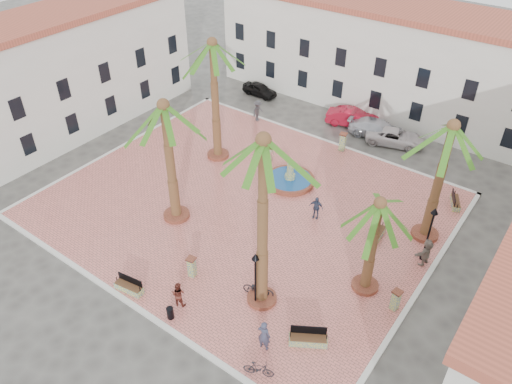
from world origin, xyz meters
TOP-DOWN VIEW (x-y plane):
  - ground at (0.00, 0.00)m, footprint 120.00×120.00m
  - plaza at (0.00, 0.00)m, footprint 26.00×22.00m
  - kerb_n at (0.00, 11.00)m, footprint 26.30×0.30m
  - kerb_s at (0.00, -11.00)m, footprint 26.30×0.30m
  - kerb_e at (13.00, 0.00)m, footprint 0.30×22.30m
  - kerb_w at (-13.00, 0.00)m, footprint 0.30×22.30m
  - building_north at (-0.00, 19.99)m, footprint 30.40×7.40m
  - building_west at (-19.00, 0.00)m, footprint 6.40×24.40m
  - fountain at (1.14, 4.06)m, footprint 3.72×3.72m
  - palm_nw at (-5.52, 3.70)m, footprint 5.63×5.63m
  - palm_sw at (-2.88, -3.88)m, footprint 5.77×5.77m
  - palm_s at (6.15, -6.45)m, footprint 5.45×5.45m
  - palm_e at (10.38, -2.11)m, footprint 5.07×5.07m
  - palm_ne at (11.50, 4.27)m, footprint 5.66×5.66m
  - bench_s at (-0.40, -10.38)m, footprint 1.84×0.80m
  - bench_se at (9.76, -7.39)m, footprint 2.00×1.55m
  - bench_e at (9.09, 2.23)m, footprint 0.69×1.83m
  - bench_ne at (12.01, 8.62)m, footprint 1.17×1.75m
  - lamppost_s at (6.01, -6.87)m, footprint 0.41×0.41m
  - lamppost_e at (12.19, 2.11)m, footprint 0.43×0.43m
  - bollard_se at (1.72, -7.35)m, footprint 0.57×0.57m
  - bollard_n at (2.10, 10.40)m, footprint 0.64×0.64m
  - bollard_e at (12.40, -2.63)m, footprint 0.58×0.58m
  - litter_bin at (2.89, -10.40)m, footprint 0.38×0.38m
  - cyclist_a at (8.09, -8.96)m, footprint 0.76×0.54m
  - bicycle_a at (5.76, -6.26)m, footprint 1.93×1.17m
  - cyclist_b at (2.60, -9.41)m, footprint 0.94×0.83m
  - bicycle_b at (8.80, -10.40)m, footprint 1.60×1.00m
  - pedestrian_fountain_a at (-1.76, 5.53)m, footprint 0.90×0.89m
  - pedestrian_fountain_b at (4.81, 1.64)m, footprint 1.06×0.61m
  - pedestrian_north at (-6.45, 10.40)m, footprint 0.75×1.27m
  - pedestrian_east at (12.40, 1.73)m, footprint 0.99×1.82m
  - car_black at (-9.55, 14.96)m, footprint 3.65×1.55m
  - car_red at (0.71, 14.87)m, footprint 4.92×2.85m
  - car_silver at (3.40, 14.37)m, footprint 5.38×2.82m
  - car_white at (5.07, 14.11)m, footprint 5.22×3.47m

SIDE VIEW (x-z plane):
  - ground at x=0.00m, z-range 0.00..0.00m
  - plaza at x=0.00m, z-range 0.00..0.15m
  - kerb_n at x=0.00m, z-range 0.00..0.16m
  - kerb_s at x=0.00m, z-range 0.00..0.16m
  - kerb_e at x=13.00m, z-range 0.00..0.16m
  - kerb_w at x=-13.00m, z-range 0.00..0.16m
  - bench_ne at x=12.01m, z-range -0.04..0.85m
  - fountain at x=1.14m, z-range -0.55..1.37m
  - bench_s at x=-0.40m, z-range -0.05..0.88m
  - bench_e at x=9.09m, z-range -0.06..0.89m
  - bench_se at x=9.76m, z-range -0.08..0.97m
  - litter_bin at x=2.89m, z-range 0.15..0.90m
  - car_black at x=-9.55m, z-range 0.00..1.23m
  - bicycle_b at x=8.80m, z-range 0.15..1.08m
  - bicycle_a at x=5.76m, z-range 0.15..1.11m
  - car_white at x=5.07m, z-range 0.00..1.33m
  - car_silver at x=3.40m, z-range 0.00..1.49m
  - car_red at x=0.71m, z-range 0.00..1.53m
  - bollard_e at x=12.40m, z-range 0.17..1.55m
  - bollard_se at x=1.72m, z-range 0.17..1.56m
  - pedestrian_fountain_a at x=-1.76m, z-range 0.15..1.71m
  - cyclist_b at x=2.60m, z-range 0.15..1.76m
  - bollard_n at x=2.10m, z-range 0.18..1.74m
  - pedestrian_fountain_b at x=4.81m, z-range 0.15..1.84m
  - pedestrian_east at x=12.40m, z-range 0.15..2.02m
  - cyclist_a at x=8.09m, z-range 0.15..2.09m
  - pedestrian_north at x=-6.45m, z-range 0.15..2.10m
  - lamppost_s at x=6.01m, z-range 0.82..4.63m
  - lamppost_e at x=12.19m, z-range 0.85..4.83m
  - building_north at x=0.00m, z-range 0.02..9.52m
  - building_west at x=-19.00m, z-range 0.02..10.02m
  - palm_e at x=10.38m, z-range 2.26..8.76m
  - palm_ne at x=11.50m, z-range 3.08..11.58m
  - palm_sw at x=-2.88m, z-range 3.20..12.00m
  - palm_nw at x=-5.52m, z-range 3.64..13.37m
  - palm_s at x=6.15m, z-range 4.16..14.99m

